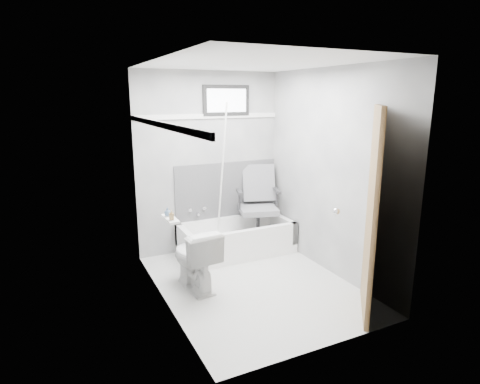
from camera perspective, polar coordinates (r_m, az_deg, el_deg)
floor at (r=4.66m, az=1.92°, el=-12.97°), size 2.60×2.60×0.00m
ceiling at (r=4.19m, az=2.19°, el=17.92°), size 2.60×2.60×0.00m
wall_back at (r=5.43m, az=-4.39°, el=4.16°), size 2.00×0.02×2.40m
wall_front at (r=3.21m, az=12.97°, el=-2.70°), size 2.00×0.02×2.40m
wall_left at (r=3.91m, az=-11.03°, el=0.29°), size 0.02×2.60×2.40m
wall_right at (r=4.81m, az=12.67°, el=2.66°), size 0.02×2.60×2.40m
bathtub at (r=5.44m, az=-0.48°, el=-6.58°), size 1.50×0.70×0.42m
office_chair at (r=5.50m, az=2.60°, el=-1.73°), size 0.74×0.74×1.03m
toilet at (r=4.47m, az=-6.47°, el=-9.37°), size 0.46×0.74×0.69m
door at (r=3.94m, az=23.85°, el=-3.52°), size 0.78×0.78×2.00m
window at (r=5.44m, az=-1.97°, el=12.89°), size 0.66×0.04×0.40m
backerboard at (r=5.59m, az=-1.89°, el=0.29°), size 1.50×0.02×0.78m
trim_back at (r=5.35m, az=-4.45°, el=10.70°), size 2.00×0.02×0.06m
trim_left at (r=3.82m, az=-11.26°, el=9.40°), size 0.02×2.60×0.06m
pole at (r=5.26m, az=-2.61°, el=2.23°), size 0.02×0.39×1.92m
shelf at (r=4.01m, az=-9.88°, el=-3.79°), size 0.10×0.32×0.02m
soap_bottle_a at (r=3.91m, az=-9.73°, el=-3.21°), size 0.05×0.05×0.10m
soap_bottle_b at (r=4.04m, az=-10.28°, el=-2.77°), size 0.09×0.09×0.08m
faucet at (r=5.48m, az=-6.10°, el=-2.78°), size 0.26×0.10×0.16m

